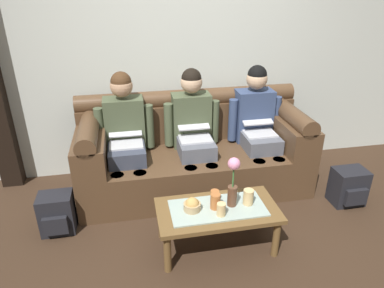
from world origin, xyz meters
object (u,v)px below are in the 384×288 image
Objects in this scene: cup_far_left at (222,209)px; snack_bowl at (192,205)px; person_middle at (193,127)px; cup_near_right at (215,201)px; cup_far_center at (215,196)px; backpack_right at (349,187)px; couch at (193,153)px; coffee_table at (217,214)px; person_left at (125,132)px; flower_vase at (233,181)px; backpack_left at (57,214)px; person_right at (257,122)px; cup_near_left at (248,197)px.

snack_bowl is at bearing 152.61° from cup_far_left.
cup_near_right is (-0.02, -0.97, -0.22)m from person_middle.
cup_far_center is 1.44m from backpack_right.
coffee_table is (0.00, -0.98, -0.05)m from couch.
cup_far_left is (0.00, -1.07, 0.06)m from couch.
person_left reaches higher than flower_vase.
coffee_table is at bearing -90.00° from couch.
cup_near_right is 1.49m from backpack_right.
cup_far_left is (0.00, -1.07, -0.23)m from person_middle.
person_middle is 1.61m from backpack_right.
person_middle reaches higher than backpack_left.
cup_far_left is 1.49m from backpack_right.
person_left is 1.00× the size of person_right.
snack_bowl is 0.37× the size of backpack_right.
cup_near_left is (0.25, -0.97, -0.22)m from person_middle.
person_middle is 0.97m from flower_vase.
snack_bowl is 0.18m from cup_near_right.
backpack_right is at bearing -2.12° from backpack_left.
person_left is 3.42× the size of backpack_right.
snack_bowl is 0.23m from cup_far_left.
couch is 1.01m from cup_near_left.
cup_far_center is (0.00, -0.88, 0.06)m from couch.
backpack_right is at bearing 13.93° from coffee_table.
person_left is 2.93× the size of flower_vase.
person_middle is at bearing 90.22° from cup_far_left.
cup_near_right is at bearing -91.22° from couch.
person_middle is 9.72× the size of cup_near_right.
backpack_left is 2.69m from backpack_right.
couch is 1.85× the size of person_left.
cup_far_left is at bearing -57.99° from person_left.
snack_bowl is at bearing 177.58° from coffee_table.
snack_bowl is at bearing -101.79° from person_middle.
backpack_right is (1.40, 0.45, -0.25)m from cup_far_left.
cup_far_center is 0.26× the size of backpack_left.
person_left is at bearing 163.20° from backpack_right.
person_middle is 1.00× the size of person_right.
cup_near_left reaches higher than backpack_left.
backpack_right reaches higher than backpack_left.
coffee_table is at bearing -174.06° from flower_vase.
cup_far_left is (0.67, -1.07, -0.23)m from person_left.
person_left is 1.13m from cup_far_center.
cup_near_left is at bearing -75.70° from couch.
flower_vase is 3.32× the size of cup_near_left.
cup_near_right is (-0.27, -0.01, 0.00)m from cup_near_left.
cup_far_left is at bearing -87.58° from coffee_table.
person_middle is at bearing 78.21° from snack_bowl.
coffee_table is 7.57× the size of cup_near_right.
cup_far_left is (0.21, -0.11, 0.01)m from snack_bowl.
flower_vase is 0.22m from cup_far_center.
cup_far_left is (0.02, -0.10, -0.01)m from cup_near_right.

